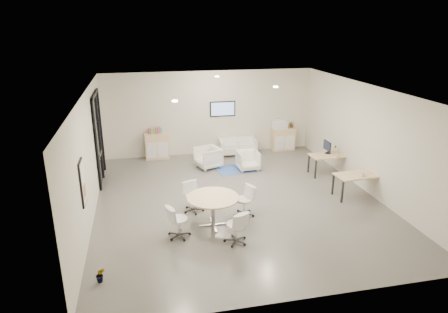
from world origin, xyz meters
TOP-DOWN VIEW (x-y plane):
  - room_shell at (0.00, 0.00)m, footprint 9.60×10.60m
  - glass_door at (-3.95, 2.51)m, footprint 0.09×1.90m
  - artwork at (-3.97, -1.60)m, footprint 0.05×0.54m
  - wall_tv at (0.50, 4.46)m, footprint 0.98×0.06m
  - ceiling_spots at (-0.20, 0.83)m, footprint 3.14×4.14m
  - sideboard_left at (-2.07, 4.25)m, footprint 0.87×0.45m
  - sideboard_right at (2.94, 4.25)m, footprint 0.91×0.44m
  - books at (-2.12, 4.25)m, footprint 0.50×0.14m
  - printer at (2.78, 4.26)m, footprint 0.54×0.46m
  - loveseat at (1.03, 4.13)m, footprint 1.48×0.80m
  - blue_rug at (0.62, 2.52)m, footprint 1.65×1.24m
  - armchair_left at (-0.37, 2.89)m, footprint 0.95×0.98m
  - armchair_right at (0.96, 2.38)m, footprint 0.74×0.70m
  - desk_rear at (3.53, 1.38)m, footprint 1.35×0.71m
  - desk_front at (3.51, -0.49)m, footprint 1.40×0.77m
  - monitor at (3.49, 1.53)m, footprint 0.20×0.50m
  - round_table at (-0.98, -1.34)m, footprint 1.31×1.31m
  - meeting_chairs at (-0.98, -1.34)m, footprint 2.57×2.57m
  - plant_cabinet at (3.27, 4.24)m, footprint 0.29×0.31m
  - plant_floor at (-3.61, -3.16)m, footprint 0.22×0.35m
  - cup at (3.55, -0.65)m, footprint 0.12×0.10m

SIDE VIEW (x-z plane):
  - blue_rug at x=0.62m, z-range 0.00..0.01m
  - plant_floor at x=-3.61m, z-range 0.00..0.15m
  - loveseat at x=1.03m, z-range 0.02..0.56m
  - armchair_right at x=0.96m, z-range 0.00..0.74m
  - armchair_left at x=-0.37m, z-range 0.00..0.81m
  - meeting_chairs at x=-0.98m, z-range 0.00..0.82m
  - sideboard_right at x=2.94m, z-range 0.00..0.91m
  - sideboard_left at x=-2.07m, z-range 0.00..0.98m
  - desk_rear at x=3.53m, z-range 0.27..0.96m
  - desk_front at x=3.51m, z-range 0.28..0.98m
  - round_table at x=-0.98m, z-range 0.32..1.11m
  - cup at x=3.55m, z-range 0.70..0.81m
  - monitor at x=3.49m, z-range 0.71..1.15m
  - plant_cabinet at x=3.27m, z-range 0.91..1.12m
  - printer at x=2.78m, z-range 0.90..1.25m
  - books at x=-2.12m, z-range 0.98..1.20m
  - glass_door at x=-3.95m, z-range 0.08..2.93m
  - artwork at x=-3.97m, z-range 1.03..2.07m
  - room_shell at x=0.00m, z-range -0.80..4.00m
  - wall_tv at x=0.50m, z-range 1.46..2.04m
  - ceiling_spots at x=-0.20m, z-range 3.17..3.20m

